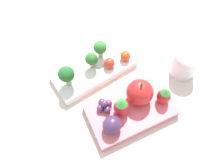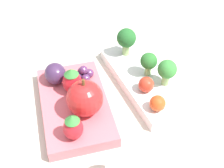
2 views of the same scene
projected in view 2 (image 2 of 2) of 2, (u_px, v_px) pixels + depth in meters
ground_plane at (115, 97)px, 0.57m from camera, size 4.00×4.00×0.00m
bento_box_savoury at (145, 80)px, 0.58m from camera, size 0.21×0.10×0.02m
bento_box_fruit at (75, 107)px, 0.53m from camera, size 0.21×0.14×0.02m
broccoli_floret_0 at (126, 39)px, 0.60m from camera, size 0.04×0.04×0.06m
broccoli_floret_1 at (167, 70)px, 0.54m from camera, size 0.03×0.03×0.05m
broccoli_floret_2 at (149, 62)px, 0.56m from camera, size 0.03×0.03×0.05m
cherry_tomato_0 at (158, 103)px, 0.51m from camera, size 0.03×0.03×0.03m
cherry_tomato_1 at (146, 84)px, 0.54m from camera, size 0.03×0.03×0.03m
apple at (85, 98)px, 0.49m from camera, size 0.06×0.06×0.07m
strawberry_0 at (72, 81)px, 0.53m from camera, size 0.03×0.03×0.05m
strawberry_1 at (73, 127)px, 0.46m from camera, size 0.03×0.03×0.05m
plum at (55, 73)px, 0.55m from camera, size 0.04×0.04×0.04m
grape_cluster at (84, 74)px, 0.56m from camera, size 0.04×0.04×0.03m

